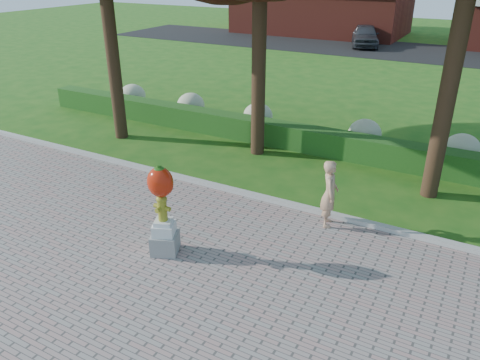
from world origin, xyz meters
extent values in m
plane|color=#1E5615|center=(0.00, 0.00, 0.00)|extent=(100.00, 100.00, 0.00)
cube|color=#ADADA5|center=(0.00, 3.00, 0.07)|extent=(40.00, 0.18, 0.15)
cube|color=#144617|center=(0.00, 7.00, 0.40)|extent=(24.00, 0.70, 0.80)
ellipsoid|color=#A4AD84|center=(-9.00, 8.00, 0.55)|extent=(1.10, 1.10, 0.99)
ellipsoid|color=#A4AD84|center=(-6.00, 8.00, 0.55)|extent=(1.10, 1.10, 0.99)
ellipsoid|color=#A4AD84|center=(-3.00, 8.00, 0.55)|extent=(1.10, 1.10, 0.99)
ellipsoid|color=#A4AD84|center=(1.00, 8.00, 0.55)|extent=(1.10, 1.10, 0.99)
ellipsoid|color=#A4AD84|center=(4.00, 8.00, 0.55)|extent=(1.10, 1.10, 0.99)
cube|color=black|center=(0.00, 28.00, 0.01)|extent=(50.00, 8.00, 0.02)
cylinder|color=black|center=(-7.00, 5.00, 3.36)|extent=(0.44, 0.44, 6.72)
cylinder|color=black|center=(-2.00, 6.00, 3.08)|extent=(0.44, 0.44, 6.16)
cylinder|color=black|center=(3.50, 5.50, 3.64)|extent=(0.44, 0.44, 7.28)
cube|color=gray|center=(-1.09, -0.22, 0.26)|extent=(0.73, 0.73, 0.45)
cube|color=silver|center=(-1.09, -0.22, 0.61)|extent=(0.59, 0.59, 0.25)
cube|color=silver|center=(-1.09, -0.22, 0.78)|extent=(0.47, 0.47, 0.09)
cylinder|color=olive|center=(-1.09, -0.22, 1.08)|extent=(0.20, 0.20, 0.50)
ellipsoid|color=olive|center=(-1.09, -0.22, 1.33)|extent=(0.23, 0.23, 0.16)
cylinder|color=olive|center=(-1.24, -0.22, 1.13)|extent=(0.11, 0.10, 0.10)
cylinder|color=olive|center=(-0.95, -0.22, 1.13)|extent=(0.11, 0.10, 0.10)
cylinder|color=olive|center=(-1.09, -0.35, 1.13)|extent=(0.11, 0.11, 0.11)
cylinder|color=olive|center=(-1.09, -0.22, 1.40)|extent=(0.07, 0.07, 0.04)
ellipsoid|color=#B51F09|center=(-1.09, -0.22, 1.72)|extent=(0.56, 0.50, 0.65)
ellipsoid|color=#B51F09|center=(-1.25, -0.22, 1.70)|extent=(0.28, 0.28, 0.41)
ellipsoid|color=#B51F09|center=(-0.93, -0.22, 1.70)|extent=(0.28, 0.28, 0.41)
cylinder|color=#255814|center=(-1.09, -0.22, 2.04)|extent=(0.09, 0.09, 0.11)
ellipsoid|color=#255814|center=(-1.09, -0.22, 2.01)|extent=(0.22, 0.22, 0.07)
imported|color=tan|center=(1.61, 2.60, 0.87)|extent=(0.57, 0.70, 1.65)
imported|color=#383A3F|center=(-4.60, 28.62, 0.79)|extent=(3.10, 4.88, 1.55)
camera|label=1|loc=(4.47, -6.96, 5.82)|focal=35.00mm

